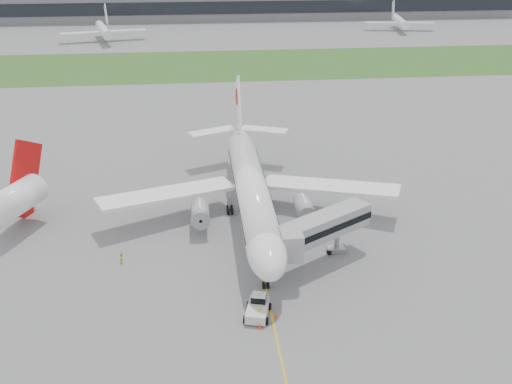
{
  "coord_description": "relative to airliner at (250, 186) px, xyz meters",
  "views": [
    {
      "loc": [
        -7.84,
        -76.16,
        42.03
      ],
      "look_at": [
        0.56,
        2.0,
        5.85
      ],
      "focal_mm": 40.0,
      "sensor_mm": 36.0,
      "label": 1
    }
  ],
  "objects": [
    {
      "name": "neighbor_aircraft",
      "position": [
        -35.56,
        0.16,
        -0.29
      ],
      "size": [
        8.21,
        16.68,
        13.55
      ],
      "rotation": [
        0.0,
        0.0,
        -0.4
      ],
      "color": "red",
      "rests_on": "ground"
    },
    {
      "name": "distant_aircraft_right",
      "position": [
        86.55,
        179.88,
        -5.66
      ],
      "size": [
        35.45,
        32.42,
        11.98
      ],
      "primitive_type": null,
      "rotation": [
        0.0,
        0.0,
        -0.17
      ],
      "color": "white",
      "rests_on": "ground"
    },
    {
      "name": "jet_bridge",
      "position": [
        7.96,
        -14.69,
        -0.22
      ],
      "size": [
        14.62,
        11.73,
        7.35
      ],
      "rotation": [
        0.0,
        0.0,
        0.55
      ],
      "color": "gray",
      "rests_on": "ground"
    },
    {
      "name": "terminal_building",
      "position": [
        0.0,
        225.0,
        1.34
      ],
      "size": [
        320.0,
        22.3,
        14.0
      ],
      "color": "slate",
      "rests_on": "ground"
    },
    {
      "name": "ground_crew_far",
      "position": [
        -19.05,
        -11.51,
        -4.91
      ],
      "size": [
        0.86,
        0.92,
        1.51
      ],
      "primitive_type": "imported",
      "rotation": [
        0.0,
        0.0,
        1.05
      ],
      "color": "#CBF829",
      "rests_on": "ground"
    },
    {
      "name": "airliner",
      "position": [
        0.0,
        0.0,
        0.0
      ],
      "size": [
        48.13,
        53.95,
        17.88
      ],
      "color": "white",
      "rests_on": "ground"
    },
    {
      "name": "control_tower",
      "position": [
        -90.0,
        227.13,
        -5.66
      ],
      "size": [
        12.0,
        12.0,
        56.0
      ],
      "primitive_type": null,
      "color": "slate",
      "rests_on": "ground"
    },
    {
      "name": "safety_cone_right",
      "position": [
        0.5,
        -26.21,
        -5.36
      ],
      "size": [
        0.43,
        0.43,
        0.59
      ],
      "primitive_type": "cone",
      "color": "#F6400C",
      "rests_on": "ground"
    },
    {
      "name": "grass_strip",
      "position": [
        0.0,
        115.13,
        -5.65
      ],
      "size": [
        600.0,
        50.0,
        0.02
      ],
      "primitive_type": "cube",
      "color": "#325720",
      "rests_on": "ground"
    },
    {
      "name": "ground_crew_near",
      "position": [
        -1.55,
        -26.34,
        -4.71
      ],
      "size": [
        0.76,
        0.55,
        1.91
      ],
      "primitive_type": "imported",
      "rotation": [
        0.0,
        0.0,
        3.29
      ],
      "color": "gold",
      "rests_on": "ground"
    },
    {
      "name": "apron_markings",
      "position": [
        0.0,
        -9.87,
        -5.66
      ],
      "size": [
        70.0,
        70.0,
        0.04
      ],
      "primitive_type": null,
      "color": "gold",
      "rests_on": "ground"
    },
    {
      "name": "distant_aircraft_left",
      "position": [
        -44.72,
        165.91,
        -5.66
      ],
      "size": [
        40.79,
        37.8,
        13.21
      ],
      "primitive_type": null,
      "rotation": [
        0.0,
        0.0,
        0.24
      ],
      "color": "white",
      "rests_on": "ground"
    },
    {
      "name": "ground",
      "position": [
        0.0,
        -4.87,
        -5.66
      ],
      "size": [
        600.0,
        600.0,
        0.0
      ],
      "primitive_type": "plane",
      "color": "slate",
      "rests_on": "ground"
    },
    {
      "name": "pushback_tug",
      "position": [
        -1.62,
        -25.23,
        -4.64
      ],
      "size": [
        3.77,
        4.8,
        2.22
      ],
      "rotation": [
        0.0,
        0.0,
        -0.25
      ],
      "color": "silver",
      "rests_on": "ground"
    },
    {
      "name": "safety_cone_left",
      "position": [
        -1.69,
        -27.95,
        -5.37
      ],
      "size": [
        0.43,
        0.43,
        0.59
      ],
      "primitive_type": "cone",
      "color": "#F6400C",
      "rests_on": "ground"
    }
  ]
}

